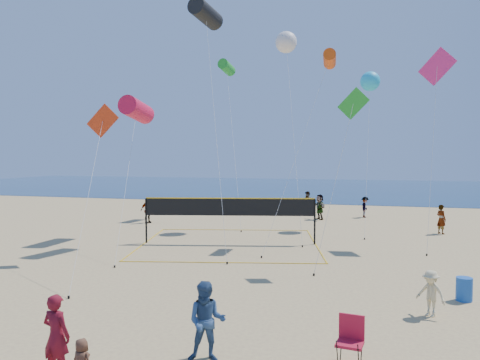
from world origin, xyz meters
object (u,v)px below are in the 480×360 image
(woman, at_px, (56,336))
(volleyball_net, at_px, (230,212))
(trash_barrel, at_px, (464,289))
(camp_chair, at_px, (351,336))

(woman, height_order, volleyball_net, volleyball_net)
(woman, height_order, trash_barrel, woman)
(camp_chair, relative_size, volleyball_net, 0.11)
(volleyball_net, bearing_deg, camp_chair, -75.27)
(trash_barrel, bearing_deg, camp_chair, -120.90)
(camp_chair, bearing_deg, volleyball_net, 125.37)
(trash_barrel, relative_size, volleyball_net, 0.07)
(woman, xyz_separation_m, trash_barrel, (9.80, 8.40, -0.54))
(trash_barrel, xyz_separation_m, volleyball_net, (-10.65, 7.77, 1.38))
(volleyball_net, bearing_deg, trash_barrel, -48.84)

